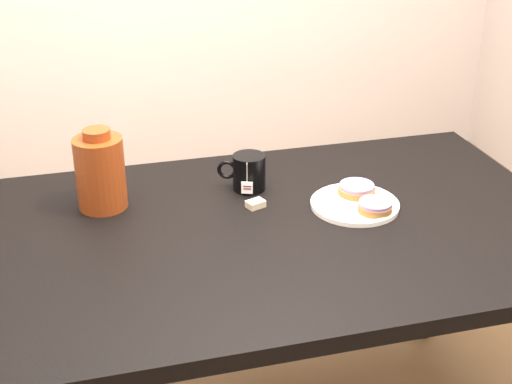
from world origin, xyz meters
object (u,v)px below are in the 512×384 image
(bagel_back, at_px, (357,189))
(mug, at_px, (248,172))
(table, at_px, (287,253))
(teabag_pouch, at_px, (256,204))
(plate, at_px, (355,204))
(bagel_package, at_px, (100,172))
(bagel_front, at_px, (375,207))

(bagel_back, bearing_deg, mug, 154.16)
(table, distance_m, teabag_pouch, 0.15)
(plate, relative_size, bagel_package, 1.07)
(teabag_pouch, bearing_deg, plate, -14.27)
(plate, distance_m, bagel_back, 0.05)
(mug, height_order, bagel_package, bagel_package)
(plate, distance_m, teabag_pouch, 0.25)
(teabag_pouch, bearing_deg, mug, 85.38)
(bagel_package, bearing_deg, mug, 0.68)
(mug, distance_m, bagel_package, 0.39)
(bagel_back, xyz_separation_m, bagel_package, (-0.64, 0.12, 0.07))
(plate, bearing_deg, bagel_back, 63.78)
(bagel_back, bearing_deg, teabag_pouch, 176.44)
(mug, relative_size, bagel_package, 0.66)
(bagel_back, relative_size, mug, 0.86)
(bagel_front, bearing_deg, bagel_package, 160.81)
(bagel_back, height_order, bagel_front, same)
(bagel_front, height_order, teabag_pouch, bagel_front)
(bagel_front, relative_size, mug, 0.87)
(table, relative_size, bagel_package, 6.66)
(bagel_back, bearing_deg, bagel_front, -86.42)
(bagel_front, height_order, mug, mug)
(table, bearing_deg, bagel_front, -4.63)
(bagel_package, bearing_deg, bagel_back, -10.68)
(bagel_back, height_order, teabag_pouch, bagel_back)
(plate, bearing_deg, mug, 144.11)
(mug, bearing_deg, bagel_package, -158.31)
(table, xyz_separation_m, bagel_back, (0.22, 0.09, 0.11))
(table, distance_m, bagel_back, 0.26)
(bagel_back, xyz_separation_m, teabag_pouch, (-0.27, 0.02, -0.02))
(bagel_front, bearing_deg, teabag_pouch, 156.17)
(table, xyz_separation_m, bagel_front, (0.22, -0.02, 0.11))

